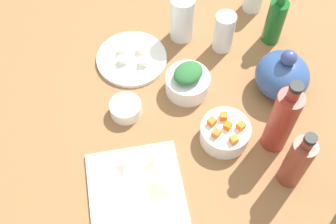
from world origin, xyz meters
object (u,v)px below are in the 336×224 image
object	(u,v)px
drinking_glass_0	(182,18)
drinking_glass_1	(224,32)
bottle_0	(297,162)
bottle_1	(275,21)
bottle_3	(282,120)
bowl_small_side	(126,108)
teapot	(282,75)
bowl_greens	(188,83)
cutting_board	(138,205)
bowl_carrots	(225,133)
plate_tofu	(132,59)

from	to	relation	value
drinking_glass_0	drinking_glass_1	world-z (taller)	drinking_glass_0
bottle_0	bottle_1	xyz separation A→B (cm)	(-44.83, 9.22, -1.05)
bottle_3	drinking_glass_1	world-z (taller)	bottle_3
bowl_small_side	teapot	bearing A→B (deg)	90.91
bowl_greens	drinking_glass_0	world-z (taller)	drinking_glass_0
bowl_greens	drinking_glass_0	size ratio (longest dim) A/B	0.83
cutting_board	bottle_0	size ratio (longest dim) A/B	1.50
bowl_greens	drinking_glass_1	bearing A→B (deg)	135.79
bowl_small_side	drinking_glass_0	world-z (taller)	drinking_glass_0
cutting_board	bowl_small_side	distance (cm)	26.82
bowl_greens	drinking_glass_1	size ratio (longest dim) A/B	0.98
cutting_board	bottle_0	world-z (taller)	bottle_0
bowl_small_side	teapot	world-z (taller)	teapot
bowl_carrots	bottle_0	size ratio (longest dim) A/B	0.62
bowl_carrots	bottle_1	size ratio (longest dim) A/B	0.68
bowl_small_side	cutting_board	bearing A→B (deg)	-0.63
cutting_board	drinking_glass_0	distance (cm)	56.13
bottle_0	bottle_3	size ratio (longest dim) A/B	0.82
bottle_0	drinking_glass_1	size ratio (longest dim) A/B	1.63
teapot	drinking_glass_1	distance (cm)	21.42
bowl_small_side	teapot	size ratio (longest dim) A/B	0.51
drinking_glass_0	plate_tofu	bearing A→B (deg)	-66.74
bottle_3	plate_tofu	bearing A→B (deg)	-135.79
bottle_0	drinking_glass_0	bearing A→B (deg)	-161.39
plate_tofu	drinking_glass_1	size ratio (longest dim) A/B	1.64
bowl_greens	bowl_carrots	xyz separation A→B (cm)	(17.00, 6.39, -0.14)
teapot	drinking_glass_0	size ratio (longest dim) A/B	1.12
bowl_carrots	bottle_1	bearing A→B (deg)	144.52
cutting_board	teapot	size ratio (longest dim) A/B	1.84
bowl_greens	teapot	distance (cm)	25.82
bowl_small_side	bottle_0	bearing A→B (deg)	55.24
teapot	bottle_1	xyz separation A→B (cm)	(-18.27, 3.36, 1.72)
cutting_board	drinking_glass_1	world-z (taller)	drinking_glass_1
bowl_greens	plate_tofu	bearing A→B (deg)	-133.49
bowl_carrots	bottle_1	distance (cm)	38.69
cutting_board	plate_tofu	size ratio (longest dim) A/B	1.49
bowl_carrots	drinking_glass_0	world-z (taller)	drinking_glass_0
plate_tofu	bowl_small_side	xyz separation A→B (cm)	(18.03, -3.83, 1.40)
cutting_board	bowl_greens	bearing A→B (deg)	150.04
plate_tofu	bottle_0	size ratio (longest dim) A/B	1.01
drinking_glass_0	drinking_glass_1	bearing A→B (deg)	59.56
cutting_board	bottle_3	world-z (taller)	bottle_3
plate_tofu	bowl_greens	world-z (taller)	bowl_greens
bowl_small_side	bowl_carrots	bearing A→B (deg)	63.15
drinking_glass_0	drinking_glass_1	xyz separation A→B (cm)	(6.54, 11.12, -1.14)
teapot	bottle_3	xyz separation A→B (cm)	(16.30, -6.59, 4.75)
bowl_greens	bottle_0	bearing A→B (deg)	32.42
bowl_greens	bowl_carrots	world-z (taller)	bowl_greens
plate_tofu	bottle_1	xyz separation A→B (cm)	(-0.92, 42.68, 7.22)
bottle_0	bottle_1	distance (cm)	45.78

